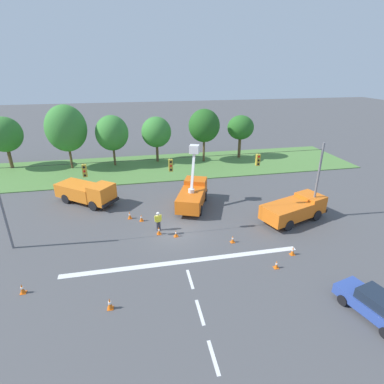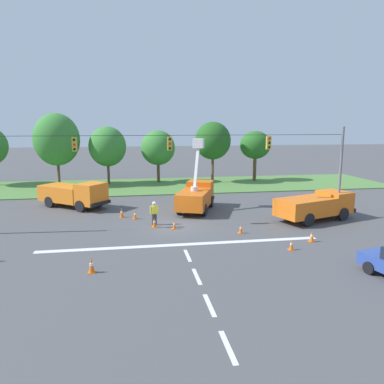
% 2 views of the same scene
% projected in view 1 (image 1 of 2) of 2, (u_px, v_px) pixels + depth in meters
% --- Properties ---
extents(ground_plane, '(200.00, 200.00, 0.00)m').
position_uv_depth(ground_plane, '(176.00, 231.00, 26.03)').
color(ground_plane, '#4C4C4F').
extents(grass_verge, '(56.00, 12.00, 0.10)m').
position_uv_depth(grass_verge, '(157.00, 167.00, 42.24)').
color(grass_verge, '#517F3D').
rests_on(grass_verge, ground).
extents(lane_markings, '(17.60, 15.25, 0.01)m').
position_uv_depth(lane_markings, '(189.00, 274.00, 20.67)').
color(lane_markings, silver).
rests_on(lane_markings, ground).
extents(signal_gantry, '(26.20, 0.33, 7.20)m').
position_uv_depth(signal_gantry, '(175.00, 184.00, 24.29)').
color(signal_gantry, slate).
rests_on(signal_gantry, ground).
extents(tree_far_west, '(4.55, 4.90, 7.10)m').
position_uv_depth(tree_far_west, '(4.00, 135.00, 39.90)').
color(tree_far_west, brown).
rests_on(tree_far_west, ground).
extents(tree_west, '(5.32, 5.08, 8.66)m').
position_uv_depth(tree_west, '(66.00, 128.00, 39.52)').
color(tree_west, brown).
rests_on(tree_west, ground).
extents(tree_centre, '(4.46, 4.80, 7.11)m').
position_uv_depth(tree_centre, '(112.00, 133.00, 41.08)').
color(tree_centre, brown).
rests_on(tree_centre, ground).
extents(tree_east, '(4.24, 4.36, 6.62)m').
position_uv_depth(tree_east, '(156.00, 132.00, 42.87)').
color(tree_east, brown).
rests_on(tree_east, ground).
extents(tree_far_east, '(4.47, 4.35, 7.67)m').
position_uv_depth(tree_far_east, '(204.00, 126.00, 42.67)').
color(tree_far_east, brown).
rests_on(tree_far_east, ground).
extents(tree_east_end, '(3.97, 3.56, 6.50)m').
position_uv_depth(tree_east_end, '(241.00, 128.00, 44.66)').
color(tree_east_end, brown).
rests_on(tree_east_end, ground).
extents(utility_truck_bucket_lift, '(4.34, 6.43, 6.14)m').
position_uv_depth(utility_truck_bucket_lift, '(193.00, 194.00, 30.10)').
color(utility_truck_bucket_lift, orange).
rests_on(utility_truck_bucket_lift, ground).
extents(utility_truck_support_near, '(6.65, 5.93, 2.34)m').
position_uv_depth(utility_truck_support_near, '(87.00, 192.00, 30.91)').
color(utility_truck_support_near, orange).
rests_on(utility_truck_support_near, ground).
extents(utility_truck_support_far, '(6.89, 4.44, 2.09)m').
position_uv_depth(utility_truck_support_far, '(294.00, 209.00, 27.47)').
color(utility_truck_support_far, orange).
rests_on(utility_truck_support_far, ground).
extents(sedan_blue, '(2.76, 4.60, 1.56)m').
position_uv_depth(sedan_blue, '(375.00, 305.00, 16.96)').
color(sedan_blue, '#2D4799').
rests_on(sedan_blue, ground).
extents(road_worker, '(0.63, 0.35, 1.77)m').
position_uv_depth(road_worker, '(158.00, 220.00, 25.79)').
color(road_worker, '#383842').
rests_on(road_worker, ground).
extents(traffic_cone_foreground_left, '(0.36, 0.36, 0.76)m').
position_uv_depth(traffic_cone_foreground_left, '(130.00, 215.00, 28.01)').
color(traffic_cone_foreground_left, orange).
rests_on(traffic_cone_foreground_left, ground).
extents(traffic_cone_foreground_right, '(0.36, 0.36, 0.78)m').
position_uv_depth(traffic_cone_foreground_right, '(110.00, 303.00, 17.60)').
color(traffic_cone_foreground_right, orange).
rests_on(traffic_cone_foreground_right, ground).
extents(traffic_cone_mid_left, '(0.36, 0.36, 0.72)m').
position_uv_depth(traffic_cone_mid_left, '(293.00, 251.00, 22.67)').
color(traffic_cone_mid_left, orange).
rests_on(traffic_cone_mid_left, ground).
extents(traffic_cone_mid_right, '(0.36, 0.36, 0.72)m').
position_uv_depth(traffic_cone_mid_right, '(22.00, 289.00, 18.83)').
color(traffic_cone_mid_right, orange).
rests_on(traffic_cone_mid_right, ground).
extents(traffic_cone_near_bucket, '(0.36, 0.36, 0.63)m').
position_uv_depth(traffic_cone_near_bucket, '(276.00, 264.00, 21.20)').
color(traffic_cone_near_bucket, orange).
rests_on(traffic_cone_near_bucket, ground).
extents(traffic_cone_lane_edge_a, '(0.36, 0.36, 0.73)m').
position_uv_depth(traffic_cone_lane_edge_a, '(159.00, 230.00, 25.42)').
color(traffic_cone_lane_edge_a, orange).
rests_on(traffic_cone_lane_edge_a, ground).
extents(traffic_cone_lane_edge_b, '(0.36, 0.36, 0.70)m').
position_uv_depth(traffic_cone_lane_edge_b, '(141.00, 218.00, 27.59)').
color(traffic_cone_lane_edge_b, orange).
rests_on(traffic_cone_lane_edge_b, ground).
extents(traffic_cone_far_left, '(0.36, 0.36, 0.61)m').
position_uv_depth(traffic_cone_far_left, '(176.00, 233.00, 25.11)').
color(traffic_cone_far_left, orange).
rests_on(traffic_cone_far_left, ground).
extents(traffic_cone_far_right, '(0.36, 0.36, 0.65)m').
position_uv_depth(traffic_cone_far_right, '(233.00, 239.00, 24.27)').
color(traffic_cone_far_right, orange).
rests_on(traffic_cone_far_right, ground).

